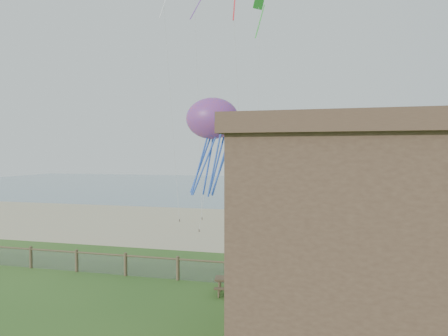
{
  "coord_description": "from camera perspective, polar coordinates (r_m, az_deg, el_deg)",
  "views": [
    {
      "loc": [
        7.35,
        -13.38,
        6.62
      ],
      "look_at": [
        1.98,
        8.0,
        5.81
      ],
      "focal_mm": 32.0,
      "sensor_mm": 36.0,
      "label": 1
    }
  ],
  "objects": [
    {
      "name": "chainlink_fence",
      "position": [
        21.59,
        -6.61,
        -14.22
      ],
      "size": [
        36.2,
        0.2,
        1.25
      ],
      "primitive_type": null,
      "color": "#4E422B",
      "rests_on": "ground"
    },
    {
      "name": "picnic_table",
      "position": [
        19.58,
        1.53,
        -16.45
      ],
      "size": [
        2.05,
        1.68,
        0.78
      ],
      "primitive_type": null,
      "rotation": [
        0.0,
        0.0,
        0.17
      ],
      "color": "brown",
      "rests_on": "ground"
    },
    {
      "name": "ground",
      "position": [
        16.64,
        -14.47,
        -21.4
      ],
      "size": [
        160.0,
        160.0,
        0.0
      ],
      "primitive_type": "plane",
      "color": "#28511B",
      "rests_on": "ground"
    },
    {
      "name": "octopus_kite",
      "position": [
        29.96,
        -1.69,
        3.28
      ],
      "size": [
        4.44,
        3.75,
        7.78
      ],
      "primitive_type": null,
      "rotation": [
        0.0,
        0.0,
        -0.33
      ],
      "color": "#E24F23"
    },
    {
      "name": "sand_beach",
      "position": [
        36.73,
        2.34,
        -8.26
      ],
      "size": [
        72.0,
        20.0,
        0.02
      ],
      "primitive_type": "cube",
      "color": "#BDAF88",
      "rests_on": "ground"
    },
    {
      "name": "kite_green",
      "position": [
        35.21,
        5.0,
        21.2
      ],
      "size": [
        2.06,
        2.09,
        2.89
      ],
      "primitive_type": null,
      "rotation": [
        0.44,
        0.0,
        0.75
      ],
      "color": "green"
    },
    {
      "name": "kite_purple",
      "position": [
        38.0,
        -4.25,
        22.83
      ],
      "size": [
        1.95,
        2.07,
        2.91
      ],
      "primitive_type": null,
      "rotation": [
        0.44,
        0.0,
        0.69
      ],
      "color": "#6F2F9A"
    },
    {
      "name": "ocean",
      "position": [
        79.99,
        8.78,
        -2.66
      ],
      "size": [
        160.0,
        68.0,
        0.02
      ],
      "primitive_type": "cube",
      "color": "slate",
      "rests_on": "ground"
    }
  ]
}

